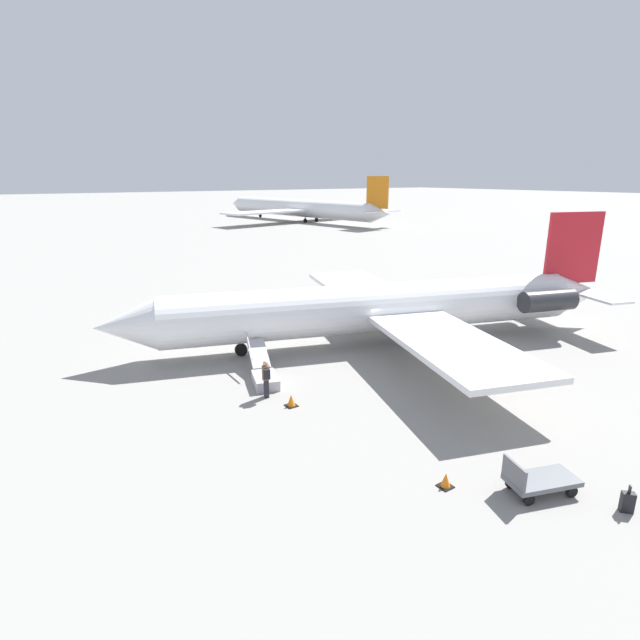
{
  "coord_description": "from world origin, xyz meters",
  "views": [
    {
      "loc": [
        18.29,
        21.58,
        9.58
      ],
      "look_at": [
        3.76,
        -0.29,
        1.97
      ],
      "focal_mm": 28.0,
      "sensor_mm": 36.0,
      "label": 1
    }
  ],
  "objects_px": {
    "suitcase": "(627,502)",
    "boarding_stairs": "(264,374)",
    "luggage_cart": "(539,480)",
    "passenger": "(266,376)",
    "airplane_taxiing_distant": "(301,208)",
    "airplane_main": "(392,306)"
  },
  "relations": [
    {
      "from": "airplane_taxiing_distant",
      "to": "suitcase",
      "type": "height_order",
      "value": "airplane_taxiing_distant"
    },
    {
      "from": "boarding_stairs",
      "to": "passenger",
      "type": "distance_m",
      "value": 1.87
    },
    {
      "from": "airplane_main",
      "to": "suitcase",
      "type": "xyz_separation_m",
      "value": [
        4.69,
        15.77,
        -1.89
      ]
    },
    {
      "from": "luggage_cart",
      "to": "airplane_taxiing_distant",
      "type": "bearing_deg",
      "value": -98.38
    },
    {
      "from": "boarding_stairs",
      "to": "luggage_cart",
      "type": "relative_size",
      "value": 1.7
    },
    {
      "from": "luggage_cart",
      "to": "suitcase",
      "type": "xyz_separation_m",
      "value": [
        -1.38,
        2.0,
        -0.13
      ]
    },
    {
      "from": "airplane_taxiing_distant",
      "to": "boarding_stairs",
      "type": "height_order",
      "value": "airplane_taxiing_distant"
    },
    {
      "from": "airplane_taxiing_distant",
      "to": "luggage_cart",
      "type": "relative_size",
      "value": 20.79
    },
    {
      "from": "airplane_main",
      "to": "passenger",
      "type": "xyz_separation_m",
      "value": [
        9.85,
        2.8,
        -1.22
      ]
    },
    {
      "from": "airplane_taxiing_distant",
      "to": "suitcase",
      "type": "bearing_deg",
      "value": 144.03
    },
    {
      "from": "boarding_stairs",
      "to": "suitcase",
      "type": "distance_m",
      "value": 15.26
    },
    {
      "from": "passenger",
      "to": "luggage_cart",
      "type": "distance_m",
      "value": 11.62
    },
    {
      "from": "boarding_stairs",
      "to": "airplane_main",
      "type": "bearing_deg",
      "value": -64.65
    },
    {
      "from": "passenger",
      "to": "suitcase",
      "type": "relative_size",
      "value": 1.98
    },
    {
      "from": "boarding_stairs",
      "to": "passenger",
      "type": "bearing_deg",
      "value": 174.51
    },
    {
      "from": "airplane_taxiing_distant",
      "to": "boarding_stairs",
      "type": "distance_m",
      "value": 88.72
    },
    {
      "from": "airplane_taxiing_distant",
      "to": "passenger",
      "type": "bearing_deg",
      "value": 137.49
    },
    {
      "from": "airplane_main",
      "to": "suitcase",
      "type": "bearing_deg",
      "value": 91.44
    },
    {
      "from": "airplane_main",
      "to": "suitcase",
      "type": "relative_size",
      "value": 34.71
    },
    {
      "from": "airplane_taxiing_distant",
      "to": "boarding_stairs",
      "type": "relative_size",
      "value": 12.26
    },
    {
      "from": "boarding_stairs",
      "to": "luggage_cart",
      "type": "bearing_deg",
      "value": -148.3
    },
    {
      "from": "suitcase",
      "to": "boarding_stairs",
      "type": "bearing_deg",
      "value": -73.03
    }
  ]
}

